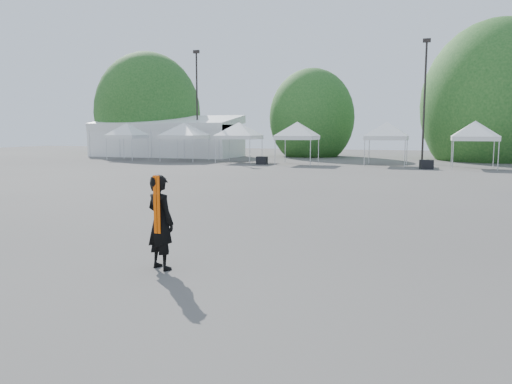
% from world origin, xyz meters
% --- Properties ---
extents(ground, '(120.00, 120.00, 0.00)m').
position_xyz_m(ground, '(0.00, 0.00, 0.00)').
color(ground, '#474442').
rests_on(ground, ground).
extents(marquee, '(15.00, 6.25, 4.23)m').
position_xyz_m(marquee, '(-22.00, 35.00, 1.97)').
color(marquee, white).
rests_on(marquee, ground).
extents(light_pole_west, '(0.60, 0.25, 10.30)m').
position_xyz_m(light_pole_west, '(-18.00, 34.00, 5.77)').
color(light_pole_west, black).
rests_on(light_pole_west, ground).
extents(light_pole_east, '(0.60, 0.25, 9.80)m').
position_xyz_m(light_pole_east, '(3.00, 32.00, 5.52)').
color(light_pole_east, black).
rests_on(light_pole_east, ground).
extents(tree_far_w, '(4.80, 4.80, 7.30)m').
position_xyz_m(tree_far_w, '(-26.00, 38.00, 4.54)').
color(tree_far_w, '#382314').
rests_on(tree_far_w, ground).
extents(tree_mid_w, '(4.16, 4.16, 6.33)m').
position_xyz_m(tree_mid_w, '(-8.00, 40.00, 3.93)').
color(tree_mid_w, '#382314').
rests_on(tree_mid_w, ground).
extents(tree_mid_e, '(5.12, 5.12, 7.79)m').
position_xyz_m(tree_mid_e, '(9.00, 39.00, 4.84)').
color(tree_mid_e, '#382314').
rests_on(tree_mid_e, ground).
extents(tent_a, '(4.03, 4.03, 3.88)m').
position_xyz_m(tent_a, '(-22.44, 28.68, 3.06)').
color(tent_a, silver).
rests_on(tent_a, ground).
extents(tent_b, '(4.73, 4.73, 3.88)m').
position_xyz_m(tent_b, '(-16.67, 28.77, 3.06)').
color(tent_b, silver).
rests_on(tent_b, ground).
extents(tent_c, '(4.59, 4.59, 3.88)m').
position_xyz_m(tent_c, '(-11.58, 28.81, 3.06)').
color(tent_c, silver).
rests_on(tent_c, ground).
extents(tent_d, '(4.24, 4.24, 3.88)m').
position_xyz_m(tent_d, '(-6.32, 27.99, 3.06)').
color(tent_d, silver).
rests_on(tent_d, ground).
extents(tent_e, '(4.38, 4.38, 3.88)m').
position_xyz_m(tent_e, '(0.44, 28.88, 3.06)').
color(tent_e, silver).
rests_on(tent_e, ground).
extents(tent_f, '(4.31, 4.31, 3.88)m').
position_xyz_m(tent_f, '(6.54, 28.09, 3.06)').
color(tent_f, silver).
rests_on(tent_f, ground).
extents(man, '(0.78, 0.66, 1.82)m').
position_xyz_m(man, '(-1.01, -2.10, 0.91)').
color(man, black).
rests_on(man, ground).
extents(crate_west, '(0.80, 0.63, 0.62)m').
position_xyz_m(crate_west, '(-8.86, 26.79, 0.31)').
color(crate_west, black).
rests_on(crate_west, ground).
extents(crate_mid, '(0.98, 0.86, 0.64)m').
position_xyz_m(crate_mid, '(3.42, 25.95, 0.32)').
color(crate_mid, black).
rests_on(crate_mid, ground).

